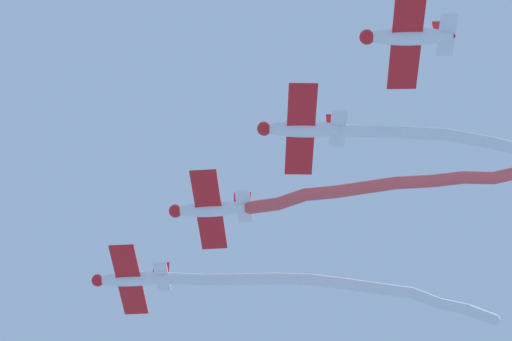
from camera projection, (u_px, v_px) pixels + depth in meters
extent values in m
ellipsoid|color=white|center=(132.00, 279.00, 77.42)|extent=(2.71, 5.53, 1.11)
sphere|color=red|center=(98.00, 280.00, 77.53)|extent=(1.19, 1.19, 0.95)
ellipsoid|color=#1E2D4C|center=(123.00, 275.00, 77.75)|extent=(1.12, 1.52, 0.59)
cube|color=red|center=(129.00, 281.00, 77.32)|extent=(8.12, 4.17, 0.15)
cube|color=white|center=(162.00, 277.00, 77.39)|extent=(3.27, 1.93, 0.12)
cube|color=red|center=(161.00, 271.00, 77.81)|extent=(0.52, 1.23, 1.54)
cylinder|color=white|center=(186.00, 279.00, 77.29)|extent=(1.93, 2.84, 0.92)
cylinder|color=white|center=(220.00, 280.00, 77.14)|extent=(1.69, 2.61, 1.32)
cylinder|color=white|center=(254.00, 279.00, 76.88)|extent=(1.73, 2.93, 0.97)
cylinder|color=white|center=(292.00, 279.00, 76.93)|extent=(2.10, 2.92, 1.05)
cylinder|color=white|center=(330.00, 282.00, 77.12)|extent=(2.27, 3.02, 1.12)
cylinder|color=white|center=(364.00, 286.00, 77.29)|extent=(1.99, 2.45, 1.00)
cylinder|color=white|center=(396.00, 291.00, 77.67)|extent=(2.29, 2.61, 1.04)
cylinder|color=white|center=(426.00, 298.00, 77.99)|extent=(2.33, 2.34, 1.55)
cylinder|color=white|center=(454.00, 306.00, 78.21)|extent=(2.06, 2.28, 0.98)
cylinder|color=white|center=(481.00, 314.00, 78.77)|extent=(2.54, 2.35, 0.94)
sphere|color=white|center=(168.00, 278.00, 77.25)|extent=(0.86, 0.86, 0.86)
sphere|color=white|center=(204.00, 280.00, 77.33)|extent=(0.86, 0.86, 0.86)
sphere|color=white|center=(236.00, 279.00, 76.96)|extent=(0.86, 0.86, 0.86)
sphere|color=white|center=(273.00, 278.00, 76.80)|extent=(0.86, 0.86, 0.86)
sphere|color=white|center=(310.00, 279.00, 77.05)|extent=(0.86, 0.86, 0.86)
sphere|color=white|center=(349.00, 284.00, 77.19)|extent=(0.86, 0.86, 0.86)
sphere|color=white|center=(380.00, 288.00, 77.40)|extent=(0.86, 0.86, 0.86)
sphere|color=white|center=(412.00, 293.00, 77.94)|extent=(0.86, 0.86, 0.86)
sphere|color=white|center=(440.00, 304.00, 78.03)|extent=(0.86, 0.86, 0.86)
sphere|color=white|center=(467.00, 309.00, 78.38)|extent=(0.86, 0.86, 0.86)
sphere|color=white|center=(495.00, 320.00, 79.16)|extent=(0.86, 0.86, 0.86)
ellipsoid|color=white|center=(212.00, 209.00, 72.50)|extent=(2.65, 5.54, 1.11)
sphere|color=red|center=(175.00, 211.00, 72.64)|extent=(1.18, 1.18, 0.95)
ellipsoid|color=#1E2D4C|center=(202.00, 205.00, 72.84)|extent=(1.11, 1.52, 0.59)
cube|color=red|center=(209.00, 211.00, 72.40)|extent=(8.13, 4.08, 0.15)
cube|color=white|center=(244.00, 206.00, 72.45)|extent=(3.27, 1.89, 0.12)
cube|color=red|center=(243.00, 201.00, 72.88)|extent=(0.50, 1.23, 1.54)
cylinder|color=#DB4C4C|center=(264.00, 206.00, 72.25)|extent=(1.51, 2.17, 1.17)
cylinder|color=#DB4C4C|center=(292.00, 199.00, 72.29)|extent=(1.62, 2.20, 1.80)
cylinder|color=#DB4C4C|center=(320.00, 193.00, 72.39)|extent=(1.67, 2.37, 1.20)
cylinder|color=#DB4C4C|center=(349.00, 190.00, 72.53)|extent=(1.85, 2.12, 1.59)
cylinder|color=#DB4C4C|center=(379.00, 185.00, 72.76)|extent=(1.94, 2.65, 1.57)
cylinder|color=#DB4C4C|center=(414.00, 182.00, 72.87)|extent=(1.81, 2.66, 1.13)
cylinder|color=#DB4C4C|center=(448.00, 179.00, 72.85)|extent=(1.66, 2.53, 1.18)
cylinder|color=#DB4C4C|center=(479.00, 178.00, 73.04)|extent=(2.10, 2.36, 1.38)
cylinder|color=#DB4C4C|center=(507.00, 175.00, 73.53)|extent=(1.98, 2.31, 1.86)
sphere|color=#DB4C4C|center=(250.00, 208.00, 72.31)|extent=(0.91, 0.91, 0.91)
sphere|color=#DB4C4C|center=(278.00, 204.00, 72.18)|extent=(0.91, 0.91, 0.91)
sphere|color=#DB4C4C|center=(305.00, 195.00, 72.39)|extent=(0.91, 0.91, 0.91)
sphere|color=#DB4C4C|center=(336.00, 192.00, 72.38)|extent=(0.91, 0.91, 0.91)
sphere|color=#DB4C4C|center=(362.00, 188.00, 72.67)|extent=(0.91, 0.91, 0.91)
sphere|color=#DB4C4C|center=(396.00, 183.00, 72.86)|extent=(0.91, 0.91, 0.91)
sphere|color=#DB4C4C|center=(431.00, 181.00, 72.89)|extent=(0.91, 0.91, 0.91)
sphere|color=#DB4C4C|center=(464.00, 177.00, 72.81)|extent=(0.91, 0.91, 0.91)
sphere|color=#DB4C4C|center=(493.00, 178.00, 73.28)|extent=(0.91, 0.91, 0.91)
ellipsoid|color=white|center=(303.00, 129.00, 67.58)|extent=(3.08, 5.47, 1.11)
sphere|color=red|center=(264.00, 129.00, 67.56)|extent=(1.23, 1.23, 0.95)
ellipsoid|color=#1E2D4C|center=(293.00, 125.00, 67.88)|extent=(1.20, 1.54, 0.59)
cube|color=red|center=(301.00, 131.00, 67.47)|extent=(8.04, 4.70, 0.15)
cube|color=white|center=(338.00, 128.00, 67.68)|extent=(3.26, 2.13, 0.12)
cube|color=red|center=(336.00, 123.00, 68.10)|extent=(0.60, 1.20, 1.54)
cylinder|color=white|center=(372.00, 131.00, 67.46)|extent=(2.16, 3.67, 1.19)
cylinder|color=white|center=(423.00, 133.00, 67.47)|extent=(2.17, 3.20, 0.90)
cylinder|color=white|center=(470.00, 139.00, 67.88)|extent=(2.56, 3.14, 0.87)
sphere|color=white|center=(345.00, 130.00, 67.57)|extent=(0.81, 0.81, 0.81)
sphere|color=white|center=(400.00, 132.00, 67.35)|extent=(0.81, 0.81, 0.81)
sphere|color=white|center=(447.00, 135.00, 67.59)|extent=(0.81, 0.81, 0.81)
sphere|color=white|center=(493.00, 143.00, 68.16)|extent=(0.81, 0.81, 0.81)
ellipsoid|color=white|center=(409.00, 37.00, 62.67)|extent=(2.94, 5.50, 1.11)
sphere|color=red|center=(367.00, 37.00, 62.69)|extent=(1.22, 1.22, 0.95)
ellipsoid|color=#1E2D4C|center=(398.00, 33.00, 62.97)|extent=(1.17, 1.54, 0.59)
cube|color=red|center=(407.00, 38.00, 62.56)|extent=(8.08, 4.50, 0.15)
cube|color=white|center=(447.00, 35.00, 62.71)|extent=(3.27, 2.05, 0.12)
cube|color=red|center=(444.00, 29.00, 63.13)|extent=(0.57, 1.21, 1.54)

